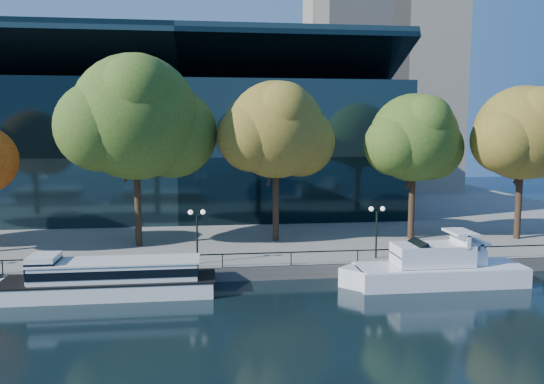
{
  "coord_description": "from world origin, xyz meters",
  "views": [
    {
      "loc": [
        -0.96,
        -34.09,
        10.88
      ],
      "look_at": [
        4.18,
        8.0,
        5.83
      ],
      "focal_mm": 35.0,
      "sensor_mm": 36.0,
      "label": 1
    }
  ],
  "objects": [
    {
      "name": "tree_3",
      "position": [
        5.17,
        11.86,
        10.63
      ],
      "size": [
        10.59,
        8.69,
        14.06
      ],
      "color": "black",
      "rests_on": "promenade"
    },
    {
      "name": "tree_5",
      "position": [
        27.02,
        10.09,
        10.35
      ],
      "size": [
        10.44,
        8.56,
        13.71
      ],
      "color": "black",
      "rests_on": "promenade"
    },
    {
      "name": "tour_boat",
      "position": [
        -7.8,
        0.71,
        1.21
      ],
      "size": [
        14.99,
        3.34,
        2.84
      ],
      "color": "silver",
      "rests_on": "ground"
    },
    {
      "name": "cruiser_near",
      "position": [
        14.59,
        0.46,
        1.18
      ],
      "size": [
        13.13,
        3.38,
        3.8
      ],
      "color": "silver",
      "rests_on": "ground"
    },
    {
      "name": "lamp_2",
      "position": [
        11.8,
        4.5,
        3.98
      ],
      "size": [
        1.26,
        0.36,
        4.03
      ],
      "color": "black",
      "rests_on": "promenade"
    },
    {
      "name": "tree_2",
      "position": [
        -6.65,
        11.22,
        11.63
      ],
      "size": [
        13.04,
        10.69,
        16.07
      ],
      "color": "black",
      "rests_on": "promenade"
    },
    {
      "name": "lamp_1",
      "position": [
        -1.8,
        4.5,
        3.98
      ],
      "size": [
        1.26,
        0.36,
        4.03
      ],
      "color": "black",
      "rests_on": "promenade"
    },
    {
      "name": "promenade",
      "position": [
        0.0,
        36.38,
        0.5
      ],
      "size": [
        90.0,
        67.08,
        1.0
      ],
      "color": "slate",
      "rests_on": "ground"
    },
    {
      "name": "railing",
      "position": [
        0.0,
        3.25,
        1.94
      ],
      "size": [
        88.2,
        0.08,
        0.99
      ],
      "color": "black",
      "rests_on": "promenade"
    },
    {
      "name": "ground",
      "position": [
        0.0,
        0.0,
        0.0
      ],
      "size": [
        160.0,
        160.0,
        0.0
      ],
      "primitive_type": "plane",
      "color": "black",
      "rests_on": "ground"
    },
    {
      "name": "tree_4",
      "position": [
        17.44,
        11.27,
        9.94
      ],
      "size": [
        9.75,
        7.99,
        13.01
      ],
      "color": "black",
      "rests_on": "promenade"
    },
    {
      "name": "cruiser_far",
      "position": [
        16.27,
        0.65,
        1.02
      ],
      "size": [
        9.85,
        2.73,
        3.22
      ],
      "color": "silver",
      "rests_on": "ground"
    },
    {
      "name": "convention_building",
      "position": [
        -4.0,
        31.79,
        8.51
      ],
      "size": [
        50.0,
        24.57,
        21.43
      ],
      "color": "black",
      "rests_on": "ground"
    }
  ]
}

